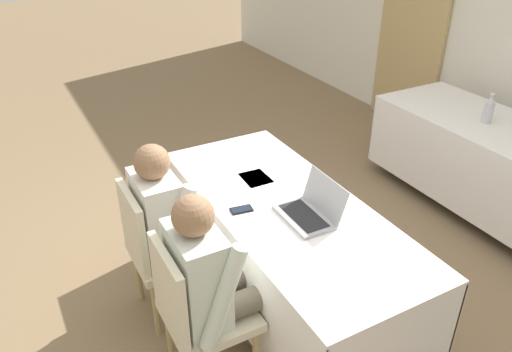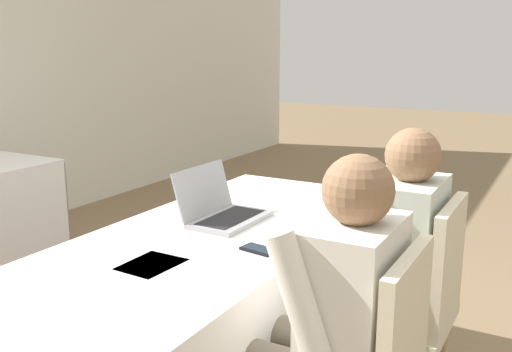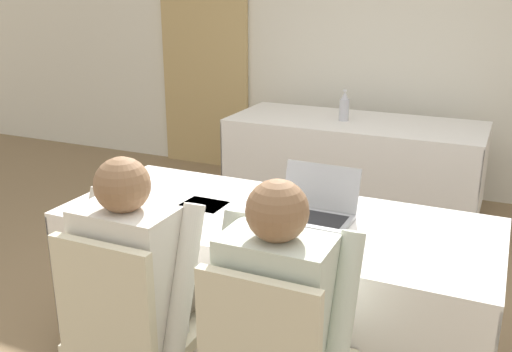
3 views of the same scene
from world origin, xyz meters
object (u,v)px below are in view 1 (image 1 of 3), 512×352
(chair_near_left, at_px, (157,247))
(cell_phone, at_px, (241,210))
(chair_near_right, at_px, (195,310))
(person_checkered_shirt, at_px, (172,220))
(person_white_shirt, at_px, (213,279))
(laptop, at_px, (310,210))
(water_bottle, at_px, (489,110))

(chair_near_left, bearing_deg, cell_phone, -115.59)
(cell_phone, bearing_deg, chair_near_right, -42.46)
(person_checkered_shirt, xyz_separation_m, person_white_shirt, (0.58, 0.00, 0.00))
(person_checkered_shirt, bearing_deg, chair_near_left, 90.00)
(laptop, xyz_separation_m, chair_near_right, (0.13, -0.76, -0.29))
(water_bottle, bearing_deg, laptop, -77.53)
(person_white_shirt, bearing_deg, laptop, -79.11)
(laptop, xyz_separation_m, person_checkered_shirt, (-0.46, -0.66, -0.13))
(laptop, relative_size, person_white_shirt, 0.30)
(water_bottle, bearing_deg, cell_phone, -85.10)
(cell_phone, xyz_separation_m, chair_near_right, (0.37, -0.45, -0.25))
(laptop, distance_m, person_checkered_shirt, 0.81)
(chair_near_left, height_order, chair_near_right, same)
(laptop, height_order, water_bottle, water_bottle)
(chair_near_right, bearing_deg, water_bottle, -78.37)
(chair_near_left, distance_m, person_checkered_shirt, 0.19)
(cell_phone, distance_m, chair_near_left, 0.56)
(water_bottle, xyz_separation_m, chair_near_left, (-0.02, -2.73, -0.35))
(cell_phone, xyz_separation_m, person_white_shirt, (0.37, -0.35, -0.09))
(chair_near_right, bearing_deg, cell_phone, -51.01)
(laptop, height_order, chair_near_left, laptop)
(person_checkered_shirt, relative_size, person_white_shirt, 1.00)
(laptop, bearing_deg, water_bottle, 103.35)
(laptop, relative_size, cell_phone, 2.61)
(laptop, distance_m, person_white_shirt, 0.68)
(chair_near_left, height_order, person_checkered_shirt, person_checkered_shirt)
(chair_near_left, relative_size, person_white_shirt, 0.78)
(cell_phone, relative_size, water_bottle, 0.57)
(chair_near_left, relative_size, person_checkered_shirt, 0.78)
(cell_phone, distance_m, person_checkered_shirt, 0.42)
(chair_near_left, distance_m, chair_near_right, 0.58)
(person_white_shirt, bearing_deg, cell_phone, -43.64)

